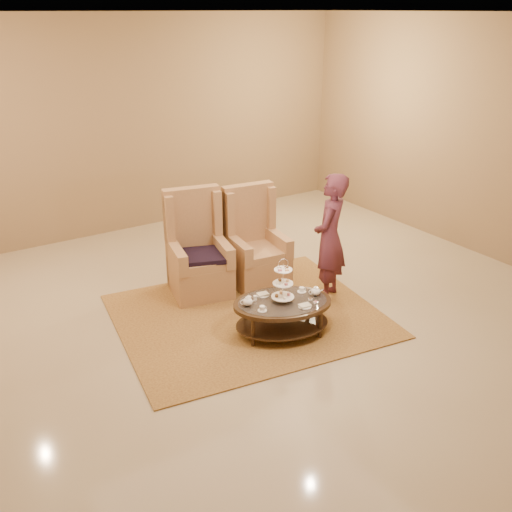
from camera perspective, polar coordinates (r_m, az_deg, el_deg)
ground at (r=7.06m, az=1.01°, el=-6.54°), size 8.00×8.00×0.00m
ceiling at (r=7.06m, az=1.01°, el=-6.54°), size 8.00×8.00×0.02m
wall_back at (r=9.85m, az=-12.30°, el=12.56°), size 8.00×0.04×3.50m
wall_right at (r=9.16m, az=22.75°, el=10.49°), size 0.04×8.00×3.50m
rug at (r=7.17m, az=-0.84°, el=-5.98°), size 3.46×3.02×0.02m
tea_table at (r=6.65m, az=2.66°, el=-5.12°), size 1.36×1.14×0.97m
armchair_left at (r=7.65m, az=-5.83°, el=-0.24°), size 0.90×0.92×1.39m
armchair_right at (r=7.89m, az=-0.18°, el=0.53°), size 0.81×0.83×1.35m
person at (r=7.31m, az=7.37°, el=1.75°), size 0.74×0.69×1.70m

